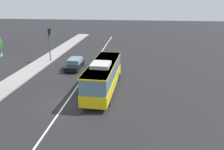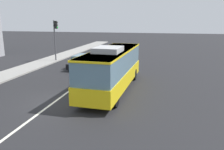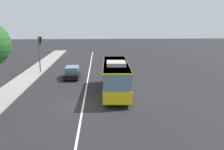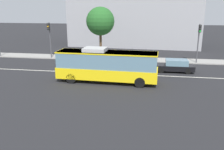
{
  "view_description": "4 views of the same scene",
  "coord_description": "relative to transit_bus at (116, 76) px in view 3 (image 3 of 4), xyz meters",
  "views": [
    {
      "loc": [
        -18.11,
        -6.61,
        9.59
      ],
      "look_at": [
        4.52,
        -3.94,
        1.48
      ],
      "focal_mm": 35.29,
      "sensor_mm": 36.0,
      "label": 1
    },
    {
      "loc": [
        -12.87,
        -6.95,
        5.32
      ],
      "look_at": [
        2.22,
        -3.39,
        1.51
      ],
      "focal_mm": 36.36,
      "sensor_mm": 36.0,
      "label": 2
    },
    {
      "loc": [
        -21.07,
        -1.42,
        7.33
      ],
      "look_at": [
        4.94,
        -2.82,
        1.58
      ],
      "focal_mm": 39.81,
      "sensor_mm": 36.0,
      "label": 3
    },
    {
      "loc": [
        7.76,
        -26.07,
        7.37
      ],
      "look_at": [
        4.3,
        -4.73,
        1.22
      ],
      "focal_mm": 38.65,
      "sensor_mm": 36.0,
      "label": 4
    }
  ],
  "objects": [
    {
      "name": "traffic_light_mid_block",
      "position": [
        10.37,
        9.85,
        1.75
      ],
      "size": [
        0.33,
        0.62,
        5.2
      ],
      "rotation": [
        0.0,
        0.0,
        -1.53
      ],
      "color": "#47474C",
      "rests_on": "ground_plane"
    },
    {
      "name": "ground_plane",
      "position": [
        -3.5,
        3.13,
        -1.81
      ],
      "size": [
        160.0,
        160.0,
        0.0
      ],
      "primitive_type": "plane",
      "color": "black"
    },
    {
      "name": "sedan_black",
      "position": [
        7.13,
        5.17,
        -1.09
      ],
      "size": [
        4.5,
        1.83,
        1.46
      ],
      "rotation": [
        0.0,
        0.0,
        3.14
      ],
      "color": "black",
      "rests_on": "ground_plane"
    },
    {
      "name": "lane_centre_line",
      "position": [
        -3.5,
        3.13,
        -1.8
      ],
      "size": [
        76.0,
        0.16,
        0.01
      ],
      "primitive_type": "cube",
      "color": "silver",
      "rests_on": "ground_plane"
    },
    {
      "name": "transit_bus",
      "position": [
        0.0,
        0.0,
        0.0
      ],
      "size": [
        10.08,
        2.86,
        3.46
      ],
      "rotation": [
        0.0,
        0.0,
        -0.04
      ],
      "color": "yellow",
      "rests_on": "ground_plane"
    }
  ]
}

